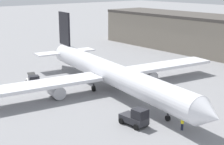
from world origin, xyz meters
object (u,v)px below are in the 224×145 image
airplane (108,72)px  belt_loader_truck (33,81)px  ground_crew_worker (182,123)px  baggage_tug (136,118)px

airplane → belt_loader_truck: 12.87m
ground_crew_worker → baggage_tug: 5.47m
ground_crew_worker → baggage_tug: baggage_tug is taller
airplane → baggage_tug: airplane is taller
ground_crew_worker → belt_loader_truck: 27.54m
airplane → belt_loader_truck: size_ratio=12.57×
ground_crew_worker → airplane: bearing=-106.8°
ground_crew_worker → belt_loader_truck: size_ratio=0.50×
baggage_tug → airplane: bearing=150.8°
airplane → ground_crew_worker: bearing=-1.2°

